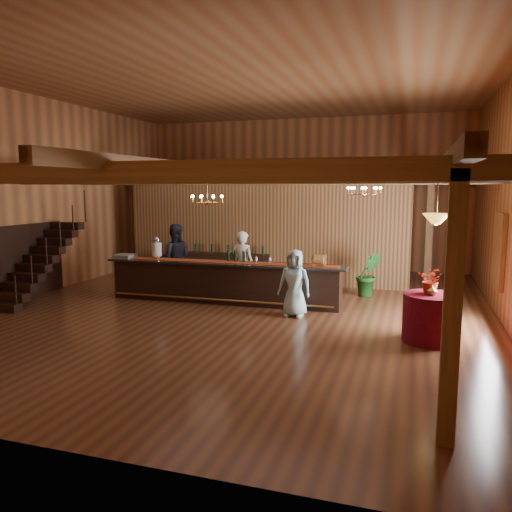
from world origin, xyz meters
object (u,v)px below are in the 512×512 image
(tasting_bar, at_px, (224,282))
(round_table, at_px, (431,318))
(backbar_shelf, at_px, (220,267))
(beverage_dispenser, at_px, (157,248))
(bartender, at_px, (243,265))
(chandelier_left, at_px, (207,199))
(floor_plant, at_px, (368,274))
(chandelier_right, at_px, (364,190))
(staff_second, at_px, (175,258))
(guest, at_px, (294,283))
(pendant_lamp, at_px, (436,219))
(raffle_drum, at_px, (319,260))

(tasting_bar, xyz_separation_m, round_table, (5.07, -1.93, -0.07))
(backbar_shelf, bearing_deg, beverage_dispenser, -112.14)
(bartender, bearing_deg, chandelier_left, 84.97)
(backbar_shelf, height_order, floor_plant, floor_plant)
(tasting_bar, xyz_separation_m, chandelier_right, (3.50, 0.37, 2.38))
(floor_plant, bearing_deg, backbar_shelf, 170.41)
(staff_second, relative_size, floor_plant, 1.58)
(beverage_dispenser, bearing_deg, guest, -11.95)
(backbar_shelf, relative_size, floor_plant, 2.62)
(chandelier_left, bearing_deg, backbar_shelf, 107.02)
(tasting_bar, height_order, guest, guest)
(tasting_bar, bearing_deg, staff_second, 153.62)
(tasting_bar, xyz_separation_m, guest, (2.09, -0.85, 0.25))
(chandelier_right, relative_size, staff_second, 0.41)
(pendant_lamp, bearing_deg, bartender, 151.73)
(pendant_lamp, bearing_deg, backbar_shelf, 143.55)
(backbar_shelf, relative_size, chandelier_left, 4.03)
(raffle_drum, relative_size, bartender, 0.19)
(chandelier_left, height_order, staff_second, chandelier_left)
(bartender, bearing_deg, tasting_bar, 75.73)
(staff_second, bearing_deg, round_table, 133.44)
(staff_second, bearing_deg, chandelier_left, 112.06)
(beverage_dispenser, bearing_deg, chandelier_right, 3.76)
(round_table, bearing_deg, chandelier_left, 167.46)
(round_table, bearing_deg, pendant_lamp, 0.00)
(raffle_drum, xyz_separation_m, chandelier_right, (1.00, 0.36, 1.68))
(bartender, xyz_separation_m, staff_second, (-2.14, 0.23, 0.06))
(backbar_shelf, bearing_deg, chandelier_left, -78.72)
(staff_second, bearing_deg, chandelier_right, 150.12)
(pendant_lamp, xyz_separation_m, bartender, (-4.77, 2.57, -1.49))
(floor_plant, bearing_deg, pendant_lamp, -67.98)
(chandelier_left, bearing_deg, chandelier_right, 17.64)
(tasting_bar, bearing_deg, pendant_lamp, -22.17)
(bartender, bearing_deg, chandelier_right, -173.98)
(backbar_shelf, bearing_deg, raffle_drum, -41.77)
(backbar_shelf, distance_m, guest, 4.80)
(pendant_lamp, height_order, guest, pendant_lamp)
(bartender, distance_m, staff_second, 2.15)
(chandelier_left, distance_m, staff_second, 2.96)
(pendant_lamp, relative_size, staff_second, 0.46)
(backbar_shelf, xyz_separation_m, staff_second, (-0.68, -1.81, 0.52))
(round_table, distance_m, pendant_lamp, 1.93)
(tasting_bar, distance_m, staff_second, 2.08)
(beverage_dispenser, xyz_separation_m, staff_second, (0.10, 0.85, -0.38))
(backbar_shelf, bearing_deg, guest, -53.03)
(round_table, bearing_deg, chandelier_right, 124.47)
(bartender, distance_m, floor_plant, 3.48)
(backbar_shelf, distance_m, floor_plant, 4.76)
(beverage_dispenser, distance_m, staff_second, 0.94)
(tasting_bar, xyz_separation_m, staff_second, (-1.84, 0.86, 0.43))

